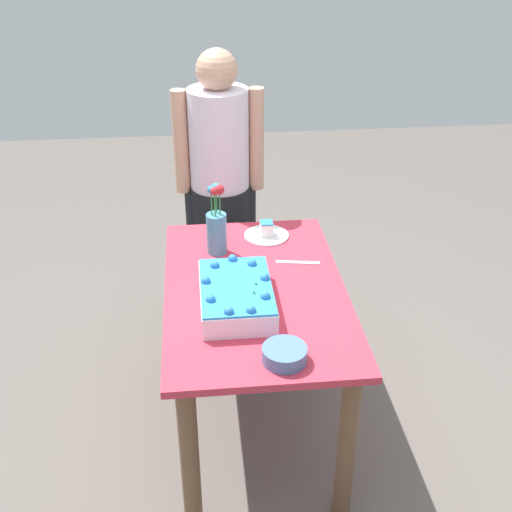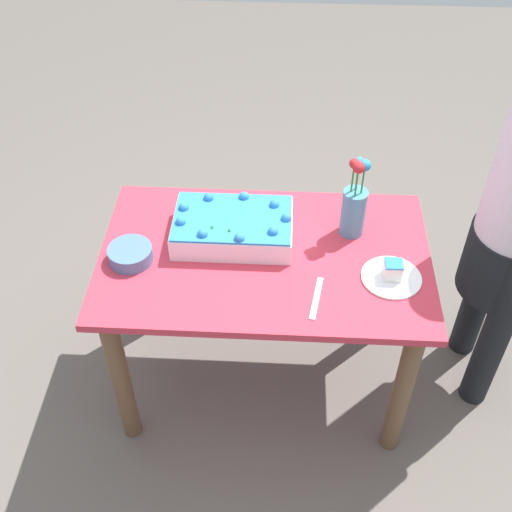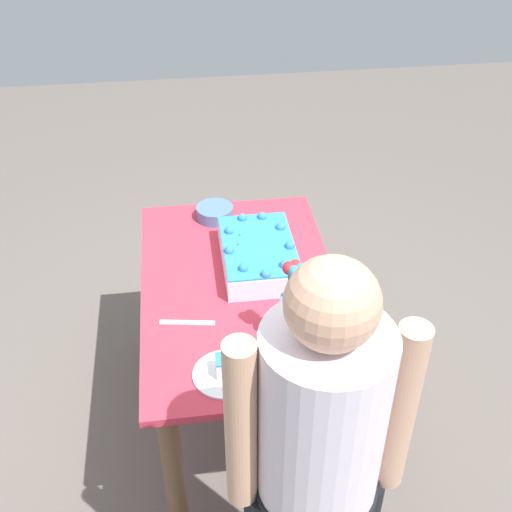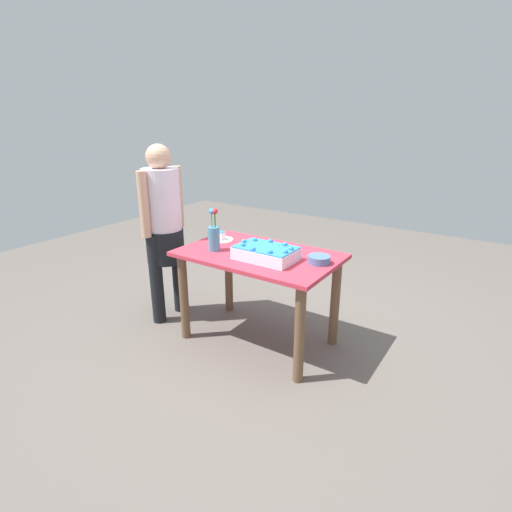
{
  "view_description": "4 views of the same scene",
  "coord_description": "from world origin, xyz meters",
  "px_view_note": "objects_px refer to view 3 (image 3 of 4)",
  "views": [
    {
      "loc": [
        -2.16,
        0.22,
        2.13
      ],
      "look_at": [
        0.02,
        -0.01,
        0.87
      ],
      "focal_mm": 45.0,
      "sensor_mm": 36.0,
      "label": 1
    },
    {
      "loc": [
        0.06,
        -1.64,
        2.29
      ],
      "look_at": [
        -0.03,
        -0.02,
        0.74
      ],
      "focal_mm": 45.0,
      "sensor_mm": 36.0,
      "label": 2
    },
    {
      "loc": [
        1.82,
        -0.19,
        2.22
      ],
      "look_at": [
        -0.13,
        0.08,
        0.76
      ],
      "focal_mm": 45.0,
      "sensor_mm": 36.0,
      "label": 3
    },
    {
      "loc": [
        -1.54,
        2.33,
        1.7
      ],
      "look_at": [
        -0.05,
        0.11,
        0.75
      ],
      "focal_mm": 28.0,
      "sensor_mm": 36.0,
      "label": 4
    }
  ],
  "objects_px": {
    "serving_plate_with_slice": "(225,371)",
    "fruit_bowl": "(215,213)",
    "flower_vase": "(293,313)",
    "sheet_cake": "(258,254)",
    "cake_knife": "(187,323)",
    "person_standing": "(317,468)"
  },
  "relations": [
    {
      "from": "sheet_cake",
      "to": "serving_plate_with_slice",
      "type": "xyz_separation_m",
      "value": [
        0.55,
        -0.18,
        -0.03
      ]
    },
    {
      "from": "fruit_bowl",
      "to": "sheet_cake",
      "type": "bearing_deg",
      "value": 21.66
    },
    {
      "from": "serving_plate_with_slice",
      "to": "flower_vase",
      "type": "relative_size",
      "value": 0.64
    },
    {
      "from": "cake_knife",
      "to": "person_standing",
      "type": "xyz_separation_m",
      "value": [
        0.71,
        0.3,
        0.12
      ]
    },
    {
      "from": "sheet_cake",
      "to": "flower_vase",
      "type": "bearing_deg",
      "value": 6.94
    },
    {
      "from": "sheet_cake",
      "to": "serving_plate_with_slice",
      "type": "relative_size",
      "value": 2.06
    },
    {
      "from": "serving_plate_with_slice",
      "to": "person_standing",
      "type": "bearing_deg",
      "value": 22.72
    },
    {
      "from": "fruit_bowl",
      "to": "person_standing",
      "type": "bearing_deg",
      "value": 6.16
    },
    {
      "from": "sheet_cake",
      "to": "fruit_bowl",
      "type": "bearing_deg",
      "value": -158.34
    },
    {
      "from": "flower_vase",
      "to": "person_standing",
      "type": "bearing_deg",
      "value": -4.38
    },
    {
      "from": "serving_plate_with_slice",
      "to": "flower_vase",
      "type": "height_order",
      "value": "flower_vase"
    },
    {
      "from": "serving_plate_with_slice",
      "to": "cake_knife",
      "type": "distance_m",
      "value": 0.28
    },
    {
      "from": "fruit_bowl",
      "to": "serving_plate_with_slice",
      "type": "bearing_deg",
      "value": -2.74
    },
    {
      "from": "flower_vase",
      "to": "fruit_bowl",
      "type": "xyz_separation_m",
      "value": [
        -0.77,
        -0.19,
        -0.1
      ]
    },
    {
      "from": "sheet_cake",
      "to": "cake_knife",
      "type": "xyz_separation_m",
      "value": [
        0.3,
        -0.29,
        -0.05
      ]
    },
    {
      "from": "cake_knife",
      "to": "flower_vase",
      "type": "height_order",
      "value": "flower_vase"
    },
    {
      "from": "flower_vase",
      "to": "serving_plate_with_slice",
      "type": "bearing_deg",
      "value": -61.82
    },
    {
      "from": "cake_knife",
      "to": "person_standing",
      "type": "distance_m",
      "value": 0.77
    },
    {
      "from": "serving_plate_with_slice",
      "to": "fruit_bowl",
      "type": "height_order",
      "value": "serving_plate_with_slice"
    },
    {
      "from": "serving_plate_with_slice",
      "to": "flower_vase",
      "type": "distance_m",
      "value": 0.28
    },
    {
      "from": "flower_vase",
      "to": "sheet_cake",
      "type": "bearing_deg",
      "value": -173.06
    },
    {
      "from": "serving_plate_with_slice",
      "to": "fruit_bowl",
      "type": "xyz_separation_m",
      "value": [
        -0.9,
        0.04,
        0.01
      ]
    }
  ]
}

